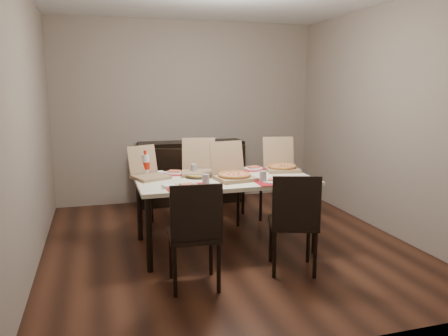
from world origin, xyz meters
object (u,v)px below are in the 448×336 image
(sideboard, at_px, (192,172))
(dining_table, at_px, (224,184))
(soda_bottle, at_px, (146,165))
(dip_bowl, at_px, (220,172))
(chair_far_right, at_px, (237,180))
(pizza_box_center, at_px, (233,174))
(chair_near_right, at_px, (294,219))
(chair_far_left, at_px, (164,184))
(chair_near_left, at_px, (195,231))

(sideboard, xyz_separation_m, dining_table, (-0.05, -1.84, 0.23))
(sideboard, relative_size, soda_bottle, 5.60)
(sideboard, height_order, dip_bowl, sideboard)
(chair_far_right, distance_m, pizza_box_center, 1.10)
(dip_bowl, bearing_deg, chair_near_right, -70.29)
(pizza_box_center, bearing_deg, chair_far_left, 119.13)
(chair_near_left, bearing_deg, soda_bottle, 101.79)
(pizza_box_center, xyz_separation_m, dip_bowl, (-0.04, 0.34, -0.04))
(sideboard, distance_m, dip_bowl, 1.63)
(sideboard, relative_size, chair_far_left, 1.61)
(dining_table, bearing_deg, dip_bowl, 83.32)
(chair_far_left, relative_size, chair_far_right, 1.00)
(chair_far_right, bearing_deg, sideboard, 112.24)
(chair_near_left, distance_m, pizza_box_center, 1.02)
(sideboard, height_order, pizza_box_center, pizza_box_center)
(dining_table, distance_m, chair_far_right, 1.00)
(sideboard, xyz_separation_m, dip_bowl, (-0.02, -1.60, 0.32))
(soda_bottle, bearing_deg, chair_far_left, 63.87)
(chair_near_right, bearing_deg, chair_near_left, -176.26)
(sideboard, relative_size, chair_near_left, 1.61)
(pizza_box_center, distance_m, dip_bowl, 0.35)
(chair_near_left, xyz_separation_m, chair_far_right, (0.95, 1.78, 0.00))
(chair_near_right, bearing_deg, sideboard, 97.75)
(dining_table, relative_size, pizza_box_center, 3.94)
(chair_near_left, xyz_separation_m, chair_near_right, (0.93, 0.06, 0.00))
(dining_table, bearing_deg, chair_far_left, 118.89)
(chair_near_right, height_order, soda_bottle, soda_bottle)
(chair_near_left, height_order, soda_bottle, soda_bottle)
(chair_far_right, distance_m, soda_bottle, 1.38)
(dining_table, distance_m, soda_bottle, 0.86)
(dining_table, bearing_deg, soda_bottle, 156.90)
(sideboard, bearing_deg, soda_bottle, -118.42)
(chair_far_left, distance_m, soda_bottle, 0.72)
(dining_table, height_order, soda_bottle, soda_bottle)
(chair_near_left, distance_m, chair_far_right, 2.02)
(sideboard, distance_m, pizza_box_center, 1.98)
(dining_table, height_order, dip_bowl, dip_bowl)
(chair_near_right, bearing_deg, soda_bottle, 135.42)
(dip_bowl, bearing_deg, chair_near_left, -115.61)
(soda_bottle, bearing_deg, sideboard, 61.58)
(dining_table, xyz_separation_m, pizza_box_center, (0.06, -0.11, 0.12))
(chair_near_left, xyz_separation_m, chair_far_left, (0.02, 1.79, 0.00))
(dining_table, height_order, chair_near_left, chair_near_left)
(chair_near_left, relative_size, chair_near_right, 1.00)
(chair_far_right, xyz_separation_m, dip_bowl, (-0.41, -0.65, 0.25))
(chair_near_left, distance_m, soda_bottle, 1.30)
(sideboard, height_order, chair_near_right, chair_near_right)
(dining_table, xyz_separation_m, chair_far_right, (0.44, 0.89, -0.17))
(sideboard, bearing_deg, chair_far_left, -119.75)
(chair_near_right, distance_m, dip_bowl, 1.16)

